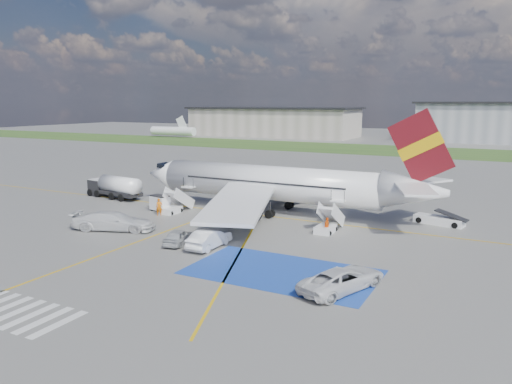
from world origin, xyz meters
TOP-DOWN VIEW (x-y plane):
  - ground at (0.00, 0.00)m, footprint 400.00×400.00m
  - grass_strip at (0.00, 95.00)m, footprint 400.00×30.00m
  - taxiway_line_main at (0.00, 12.00)m, footprint 120.00×0.20m
  - taxiway_line_cross at (-5.00, -10.00)m, footprint 0.20×60.00m
  - taxiway_line_diag at (0.00, 12.00)m, footprint 20.71×56.45m
  - staging_box at (10.00, -4.00)m, footprint 14.00×8.00m
  - crosswalk at (-1.80, -18.00)m, footprint 9.00×4.00m
  - terminal_west at (-55.00, 130.00)m, footprint 60.00×22.00m
  - terminal_centre at (20.00, 135.00)m, footprint 48.00×18.00m
  - airliner at (1.51, 14.00)m, footprint 36.81×32.95m
  - airstairs_fwd at (-9.50, 8.70)m, footprint 1.90×5.20m
  - airstairs_aft at (9.00, 8.70)m, footprint 1.90×5.20m
  - fuel_tanker at (-21.57, 12.19)m, footprint 8.89×3.60m
  - gpu_cart at (-11.33, 8.62)m, footprint 2.46×1.84m
  - belt_loader at (18.33, 16.92)m, footprint 5.47×2.82m
  - car_silver_a at (-1.29, -1.55)m, footprint 2.55×4.27m
  - car_silver_b at (1.79, -1.19)m, footprint 1.77×5.02m
  - van_white_a at (15.11, -5.34)m, footprint 4.26×5.93m
  - van_white_b at (-9.90, -0.46)m, footprint 6.69×4.48m
  - crew_fwd at (-9.95, 6.74)m, footprint 0.83×0.81m
  - crew_nose at (-12.33, 10.72)m, footprint 0.94×1.00m
  - crew_aft at (9.29, 7.83)m, footprint 0.45×0.98m

SIDE VIEW (x-z plane):
  - ground at x=0.00m, z-range 0.00..0.00m
  - grass_strip at x=0.00m, z-range 0.00..0.01m
  - taxiway_line_main at x=0.00m, z-range 0.00..0.01m
  - taxiway_line_cross at x=-5.00m, z-range 0.00..0.01m
  - taxiway_line_diag at x=0.00m, z-range 0.00..0.01m
  - staging_box at x=10.00m, z-range 0.00..0.01m
  - crosswalk at x=-1.80m, z-range 0.00..0.01m
  - belt_loader at x=18.33m, z-range -0.40..1.19m
  - airstairs_fwd at x=-9.50m, z-range -1.18..2.42m
  - airstairs_aft at x=9.00m, z-range -1.18..2.42m
  - car_silver_a at x=-1.29m, z-range 0.00..1.36m
  - crew_nose at x=-12.33m, z-range 0.00..1.63m
  - crew_aft at x=9.29m, z-range 0.00..1.63m
  - car_silver_b at x=1.79m, z-range 0.00..1.65m
  - gpu_cart at x=-11.33m, z-range -0.09..1.76m
  - crew_fwd at x=-9.95m, z-range 0.00..1.93m
  - van_white_a at x=15.11m, z-range 0.00..2.02m
  - van_white_b at x=-9.90m, z-range 0.00..2.43m
  - fuel_tanker at x=-21.57m, z-range -0.23..2.72m
  - airliner at x=1.51m, z-range -2.57..9.35m
  - terminal_west at x=-55.00m, z-range 0.00..10.00m
  - terminal_centre at x=20.00m, z-range 0.00..12.00m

